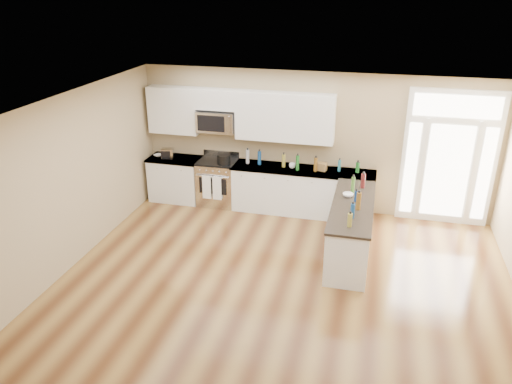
% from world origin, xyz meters
% --- Properties ---
extents(ground, '(8.00, 8.00, 0.00)m').
position_xyz_m(ground, '(0.00, 0.00, 0.00)').
color(ground, '#512D16').
extents(room_shell, '(8.00, 8.00, 8.00)m').
position_xyz_m(room_shell, '(0.00, 0.00, 1.71)').
color(room_shell, tan).
rests_on(room_shell, ground).
extents(back_cabinet_left, '(1.10, 0.66, 0.94)m').
position_xyz_m(back_cabinet_left, '(-2.87, 3.69, 0.44)').
color(back_cabinet_left, silver).
rests_on(back_cabinet_left, ground).
extents(back_cabinet_right, '(2.85, 0.66, 0.94)m').
position_xyz_m(back_cabinet_right, '(-0.16, 3.69, 0.44)').
color(back_cabinet_right, silver).
rests_on(back_cabinet_right, ground).
extents(peninsula_cabinet, '(0.69, 2.32, 0.94)m').
position_xyz_m(peninsula_cabinet, '(0.93, 2.24, 0.43)').
color(peninsula_cabinet, silver).
rests_on(peninsula_cabinet, ground).
extents(upper_cabinet_left, '(1.04, 0.33, 0.95)m').
position_xyz_m(upper_cabinet_left, '(-2.88, 3.83, 1.93)').
color(upper_cabinet_left, silver).
rests_on(upper_cabinet_left, room_shell).
extents(upper_cabinet_right, '(1.94, 0.33, 0.95)m').
position_xyz_m(upper_cabinet_right, '(-0.57, 3.83, 1.93)').
color(upper_cabinet_right, silver).
rests_on(upper_cabinet_right, room_shell).
extents(upper_cabinet_short, '(0.82, 0.33, 0.40)m').
position_xyz_m(upper_cabinet_short, '(-1.95, 3.83, 2.20)').
color(upper_cabinet_short, silver).
rests_on(upper_cabinet_short, room_shell).
extents(microwave, '(0.78, 0.41, 0.42)m').
position_xyz_m(microwave, '(-1.95, 3.80, 1.76)').
color(microwave, silver).
rests_on(microwave, room_shell).
extents(entry_door, '(1.70, 0.10, 2.60)m').
position_xyz_m(entry_door, '(2.55, 3.95, 1.30)').
color(entry_door, white).
rests_on(entry_door, ground).
extents(kitchen_range, '(0.78, 0.69, 1.08)m').
position_xyz_m(kitchen_range, '(-1.94, 3.69, 0.48)').
color(kitchen_range, silver).
rests_on(kitchen_range, ground).
extents(stockpot, '(0.29, 0.29, 0.21)m').
position_xyz_m(stockpot, '(-1.75, 3.57, 1.05)').
color(stockpot, black).
rests_on(stockpot, kitchen_range).
extents(toaster_oven, '(0.28, 0.24, 0.21)m').
position_xyz_m(toaster_oven, '(-3.00, 3.63, 1.05)').
color(toaster_oven, silver).
rests_on(toaster_oven, back_cabinet_left).
extents(cardboard_box, '(0.22, 0.18, 0.15)m').
position_xyz_m(cardboard_box, '(0.21, 3.70, 1.02)').
color(cardboard_box, brown).
rests_on(cardboard_box, back_cabinet_right).
extents(bowl_left, '(0.21, 0.21, 0.04)m').
position_xyz_m(bowl_left, '(-3.24, 3.69, 0.96)').
color(bowl_left, white).
rests_on(bowl_left, back_cabinet_left).
extents(bowl_peninsula, '(0.19, 0.19, 0.06)m').
position_xyz_m(bowl_peninsula, '(0.82, 2.54, 0.97)').
color(bowl_peninsula, white).
rests_on(bowl_peninsula, peninsula_cabinet).
extents(cup_counter, '(0.13, 0.13, 0.10)m').
position_xyz_m(cup_counter, '(-0.37, 3.68, 0.99)').
color(cup_counter, white).
rests_on(cup_counter, back_cabinet_right).
extents(counter_bottles, '(2.42, 2.43, 0.30)m').
position_xyz_m(counter_bottles, '(0.30, 3.01, 1.07)').
color(counter_bottles, '#19591E').
rests_on(counter_bottles, back_cabinet_right).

